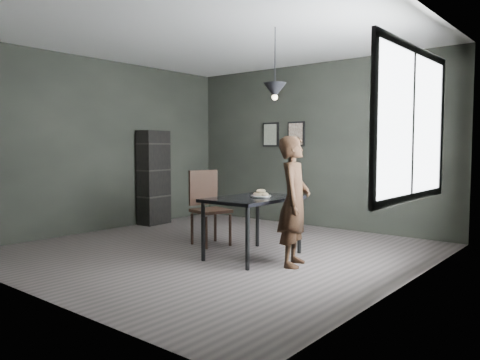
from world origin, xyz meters
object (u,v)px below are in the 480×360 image
Objects in this scene: wood_chair at (207,202)px; cafe_table at (253,203)px; white_plate at (261,197)px; shelf_unit at (154,178)px; pendant_lamp at (275,90)px; woman at (294,201)px.

cafe_table is at bearing 3.06° from wood_chair.
white_plate is 0.22× the size of wood_chair.
shelf_unit reaches higher than white_plate.
pendant_lamp is (3.17, -0.79, 1.22)m from shelf_unit.
white_plate is (0.07, 0.07, 0.08)m from cafe_table.
wood_chair is 1.91m from pendant_lamp.
shelf_unit is 1.92× the size of pendant_lamp.
pendant_lamp is at bearing 9.13° from white_plate.
pendant_lamp is at bearing -19.84° from shelf_unit.
wood_chair is at bearing 174.60° from pendant_lamp.
cafe_table is 5.22× the size of white_plate.
pendant_lamp reaches higher than wood_chair.
wood_chair is at bearing -24.98° from shelf_unit.
white_plate is 1.31m from pendant_lamp.
woman is 1.36m from pendant_lamp.
white_plate is at bearing -170.87° from pendant_lamp.
woman is (0.55, -0.10, -0.01)m from white_plate.
cafe_table is 1.01m from wood_chair.
wood_chair is at bearing 172.10° from white_plate.
cafe_table is 3.06m from shelf_unit.
cafe_table is 1.15× the size of wood_chair.
shelf_unit is at bearing 54.49° from woman.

